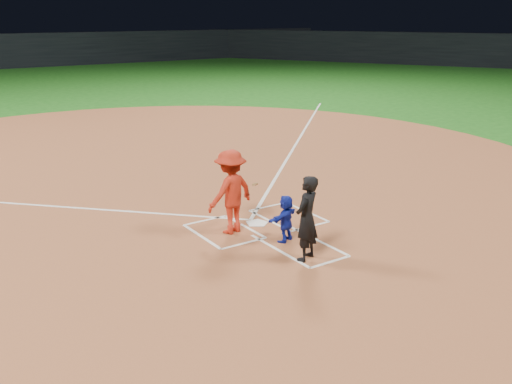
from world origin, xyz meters
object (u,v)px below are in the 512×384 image
home_plate (257,223)px  umpire (307,218)px  catcher (286,218)px  batter_at_plate (231,192)px

home_plate → umpire: bearing=81.9°
home_plate → umpire: (-0.34, -2.38, 0.92)m
catcher → batter_at_plate: 1.47m
umpire → batter_at_plate: batter_at_plate is taller
batter_at_plate → umpire: bearing=-77.5°
umpire → batter_at_plate: 2.31m
home_plate → batter_at_plate: bearing=8.4°
batter_at_plate → catcher: bearing=-57.4°
catcher → umpire: 1.17m
catcher → umpire: size_ratio=0.60×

